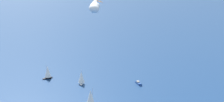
{
  "coord_description": "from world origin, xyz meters",
  "views": [
    {
      "loc": [
        -139.34,
        -77.29,
        70.75
      ],
      "look_at": [
        0.16,
        0.1,
        29.61
      ],
      "focal_mm": 53.26,
      "sensor_mm": 36.0,
      "label": 1
    }
  ],
  "objects": [
    {
      "name": "motorboat_far_stbd",
      "position": [
        36.87,
        1.59,
        0.56
      ],
      "size": [
        6.27,
        6.46,
        2.08
      ],
      "color": "#23478C",
      "rests_on": "ground_plane"
    },
    {
      "name": "sailboat_offshore",
      "position": [
        17.96,
        57.21,
        4.28
      ],
      "size": [
        7.38,
        5.48,
        9.38
      ],
      "color": "black",
      "rests_on": "ground_plane"
    },
    {
      "name": "smoke_trail_lead",
      "position": [
        -27.53,
        -7.39,
        55.14
      ],
      "size": [
        29.78,
        19.87,
        4.33
      ],
      "color": "white"
    },
    {
      "name": "sailboat_near_centre",
      "position": [
        -6.77,
        8.68,
        4.92
      ],
      "size": [
        8.26,
        6.71,
        10.79
      ],
      "color": "gold",
      "rests_on": "ground_plane"
    },
    {
      "name": "sailboat_far_port",
      "position": [
        19.79,
        32.45,
        4.2
      ],
      "size": [
        7.26,
        5.29,
        9.19
      ],
      "color": "white",
      "rests_on": "ground_plane"
    }
  ]
}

